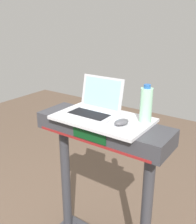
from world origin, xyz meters
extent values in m
cylinder|color=#38383D|center=(-0.34, 0.70, 0.60)|extent=(0.07, 0.07, 0.90)
cylinder|color=#38383D|center=(0.34, 0.70, 0.60)|extent=(0.07, 0.07, 0.90)
cube|color=#38383D|center=(0.00, 0.70, 1.11)|extent=(0.90, 0.28, 0.11)
cube|color=#0C3F19|center=(0.00, 0.56, 1.11)|extent=(0.24, 0.01, 0.06)
cube|color=maroon|center=(0.00, 0.56, 1.06)|extent=(0.81, 0.00, 0.02)
cube|color=silver|center=(0.00, 0.70, 1.17)|extent=(0.61, 0.37, 0.02)
cube|color=#B7B7BC|center=(-0.08, 0.67, 1.19)|extent=(0.31, 0.21, 0.02)
cube|color=black|center=(-0.08, 0.66, 1.20)|extent=(0.26, 0.12, 0.00)
cube|color=#B7B7BC|center=(-0.08, 0.80, 1.30)|extent=(0.31, 0.05, 0.21)
cube|color=#8CCCF2|center=(-0.08, 0.80, 1.31)|extent=(0.27, 0.04, 0.19)
ellipsoid|color=#4C4C51|center=(0.16, 0.66, 1.20)|extent=(0.09, 0.11, 0.03)
cylinder|color=#9EDBB2|center=(0.25, 0.78, 1.29)|extent=(0.07, 0.07, 0.21)
cylinder|color=#2659A5|center=(0.25, 0.78, 1.40)|extent=(0.04, 0.04, 0.02)
camera|label=1|loc=(0.86, -0.58, 1.78)|focal=42.34mm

